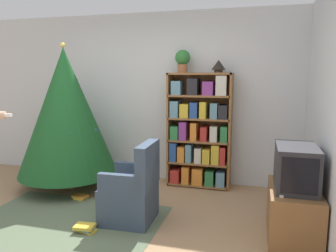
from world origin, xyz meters
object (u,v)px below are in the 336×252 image
object	(u,v)px
christmas_tree	(66,112)
table_lamp	(219,65)
potted_plant	(183,59)
bookshelf	(199,132)
television	(296,167)
armchair	(132,194)

from	to	relation	value
christmas_tree	table_lamp	world-z (taller)	christmas_tree
christmas_tree	potted_plant	xyz separation A→B (m)	(1.59, 0.58, 0.75)
table_lamp	bookshelf	bearing A→B (deg)	-177.95
television	potted_plant	xyz separation A→B (m)	(-1.47, 1.35, 1.13)
christmas_tree	table_lamp	bearing A→B (deg)	15.27
television	armchair	size ratio (longest dim) A/B	0.66
christmas_tree	armchair	distance (m)	1.77
armchair	potted_plant	size ratio (longest dim) A/B	2.80
christmas_tree	table_lamp	xyz separation A→B (m)	(2.11, 0.58, 0.66)
bookshelf	television	xyz separation A→B (m)	(1.22, -1.34, -0.07)
potted_plant	bookshelf	bearing A→B (deg)	-2.10
bookshelf	potted_plant	xyz separation A→B (m)	(-0.26, 0.01, 1.06)
armchair	potted_plant	bearing A→B (deg)	167.93
armchair	table_lamp	size ratio (longest dim) A/B	4.60
christmas_tree	potted_plant	size ratio (longest dim) A/B	6.41
armchair	christmas_tree	bearing A→B (deg)	-123.47
television	table_lamp	bearing A→B (deg)	125.14
bookshelf	table_lamp	bearing A→B (deg)	2.05
bookshelf	table_lamp	size ratio (longest dim) A/B	8.45
television	armchair	world-z (taller)	television
bookshelf	armchair	xyz separation A→B (m)	(-0.51, -1.39, -0.50)
potted_plant	table_lamp	size ratio (longest dim) A/B	1.64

